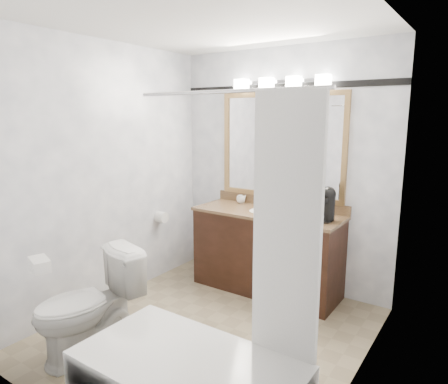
{
  "coord_description": "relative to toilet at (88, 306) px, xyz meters",
  "views": [
    {
      "loc": [
        1.86,
        -2.5,
        1.82
      ],
      "look_at": [
        -0.08,
        0.35,
        1.15
      ],
      "focal_mm": 32.0,
      "sensor_mm": 36.0,
      "label": 1
    }
  ],
  "objects": [
    {
      "name": "room",
      "position": [
        0.56,
        0.77,
        0.85
      ],
      "size": [
        2.42,
        2.62,
        2.52
      ],
      "color": "gray",
      "rests_on": "ground"
    },
    {
      "name": "soap_bottle_a",
      "position": [
        0.38,
        1.94,
        0.51
      ],
      "size": [
        0.05,
        0.06,
        0.12
      ],
      "primitive_type": "imported",
      "rotation": [
        0.0,
        0.0,
        -0.01
      ],
      "color": "white",
      "rests_on": "vanity"
    },
    {
      "name": "toilet",
      "position": [
        0.0,
        0.0,
        0.0
      ],
      "size": [
        0.64,
        0.88,
        0.81
      ],
      "primitive_type": "imported",
      "rotation": [
        0.0,
        0.0,
        -0.27
      ],
      "color": "white",
      "rests_on": "ground"
    },
    {
      "name": "cup_right",
      "position": [
        0.12,
        2.01,
        0.49
      ],
      "size": [
        0.11,
        0.11,
        0.08
      ],
      "primitive_type": "imported",
      "rotation": [
        0.0,
        0.0,
        -0.32
      ],
      "color": "white",
      "rests_on": "vanity"
    },
    {
      "name": "accent_stripe",
      "position": [
        0.56,
        2.06,
        1.7
      ],
      "size": [
        2.4,
        0.01,
        0.06
      ],
      "primitive_type": "cube",
      "color": "black",
      "rests_on": "room"
    },
    {
      "name": "cup_left",
      "position": [
        0.12,
        1.98,
        0.49
      ],
      "size": [
        0.1,
        0.1,
        0.08
      ],
      "primitive_type": "imported",
      "rotation": [
        0.0,
        0.0,
        -0.02
      ],
      "color": "white",
      "rests_on": "vanity"
    },
    {
      "name": "soap_bottle_b",
      "position": [
        0.68,
        1.99,
        0.49
      ],
      "size": [
        0.07,
        0.07,
        0.08
      ],
      "primitive_type": "imported",
      "rotation": [
        0.0,
        0.0,
        0.05
      ],
      "color": "white",
      "rests_on": "vanity"
    },
    {
      "name": "vanity_light_bar",
      "position": [
        0.56,
        2.0,
        1.73
      ],
      "size": [
        1.02,
        0.14,
        0.12
      ],
      "color": "silver",
      "rests_on": "room"
    },
    {
      "name": "vanity",
      "position": [
        0.56,
        1.79,
        0.04
      ],
      "size": [
        1.53,
        0.58,
        0.97
      ],
      "color": "black",
      "rests_on": "ground"
    },
    {
      "name": "mirror",
      "position": [
        0.56,
        2.05,
        1.1
      ],
      "size": [
        1.4,
        0.04,
        1.1
      ],
      "color": "#A8804C",
      "rests_on": "room"
    },
    {
      "name": "coffee_maker",
      "position": [
        1.18,
        1.78,
        0.61
      ],
      "size": [
        0.18,
        0.21,
        0.32
      ],
      "rotation": [
        0.0,
        0.0,
        -0.35
      ],
      "color": "black",
      "rests_on": "vanity"
    },
    {
      "name": "tissue_box",
      "position": [
        0.0,
        -0.35,
        0.44
      ],
      "size": [
        0.22,
        0.16,
        0.08
      ],
      "primitive_type": "cube",
      "rotation": [
        0.0,
        0.0,
        -0.33
      ],
      "color": "white",
      "rests_on": "toilet"
    },
    {
      "name": "tp_roll",
      "position": [
        -0.58,
        1.44,
        0.3
      ],
      "size": [
        0.11,
        0.12,
        0.12
      ],
      "primitive_type": "cylinder",
      "rotation": [
        0.0,
        1.57,
        0.0
      ],
      "color": "white",
      "rests_on": "room"
    },
    {
      "name": "soap_bar",
      "position": [
        0.67,
        1.91,
        0.46
      ],
      "size": [
        0.1,
        0.08,
        0.03
      ],
      "primitive_type": "cube",
      "rotation": [
        0.0,
        0.0,
        -0.4
      ],
      "color": "beige",
      "rests_on": "vanity"
    }
  ]
}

